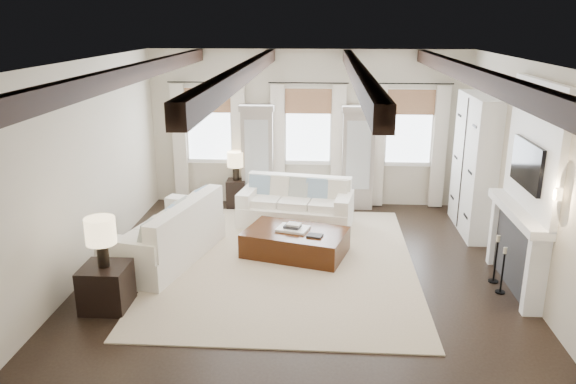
# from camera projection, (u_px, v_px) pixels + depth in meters

# --- Properties ---
(ground) EXTENTS (7.50, 7.50, 0.00)m
(ground) POSITION_uv_depth(u_px,v_px,m) (299.00, 280.00, 8.45)
(ground) COLOR black
(ground) RESTS_ON ground
(room_shell) EXTENTS (6.54, 7.54, 3.22)m
(room_shell) POSITION_uv_depth(u_px,v_px,m) (351.00, 145.00, 8.70)
(room_shell) COLOR beige
(room_shell) RESTS_ON ground
(area_rug) EXTENTS (4.08, 5.04, 0.02)m
(area_rug) POSITION_uv_depth(u_px,v_px,m) (286.00, 262.00, 9.06)
(area_rug) COLOR #C6B497
(area_rug) RESTS_ON ground
(sofa_back) EXTENTS (2.22, 1.28, 0.90)m
(sofa_back) POSITION_uv_depth(u_px,v_px,m) (296.00, 206.00, 10.65)
(sofa_back) COLOR white
(sofa_back) RESTS_ON ground
(sofa_left) EXTENTS (1.58, 2.51, 1.00)m
(sofa_left) POSITION_uv_depth(u_px,v_px,m) (170.00, 236.00, 9.05)
(sofa_left) COLOR white
(sofa_left) RESTS_ON ground
(ottoman) EXTENTS (1.84, 1.42, 0.43)m
(ottoman) POSITION_uv_depth(u_px,v_px,m) (295.00, 243.00, 9.30)
(ottoman) COLOR black
(ottoman) RESTS_ON ground
(tray) EXTENTS (0.59, 0.50, 0.04)m
(tray) POSITION_uv_depth(u_px,v_px,m) (293.00, 229.00, 9.28)
(tray) COLOR white
(tray) RESTS_ON ottoman
(book_lower) EXTENTS (0.31, 0.26, 0.04)m
(book_lower) POSITION_uv_depth(u_px,v_px,m) (292.00, 226.00, 9.26)
(book_lower) COLOR #262628
(book_lower) RESTS_ON tray
(book_upper) EXTENTS (0.26, 0.22, 0.03)m
(book_upper) POSITION_uv_depth(u_px,v_px,m) (294.00, 224.00, 9.25)
(book_upper) COLOR beige
(book_upper) RESTS_ON book_lower
(book_loose) EXTENTS (0.28, 0.24, 0.03)m
(book_loose) POSITION_uv_depth(u_px,v_px,m) (315.00, 236.00, 8.99)
(book_loose) COLOR #262628
(book_loose) RESTS_ON ottoman
(side_table_front) EXTENTS (0.61, 0.61, 0.61)m
(side_table_front) POSITION_uv_depth(u_px,v_px,m) (106.00, 287.00, 7.57)
(side_table_front) COLOR black
(side_table_front) RESTS_ON ground
(lamp_front) EXTENTS (0.40, 0.40, 0.68)m
(lamp_front) POSITION_uv_depth(u_px,v_px,m) (101.00, 234.00, 7.34)
(lamp_front) COLOR black
(lamp_front) RESTS_ON side_table_front
(side_table_back) EXTENTS (0.39, 0.39, 0.58)m
(side_table_back) POSITION_uv_depth(u_px,v_px,m) (237.00, 193.00, 11.69)
(side_table_back) COLOR black
(side_table_back) RESTS_ON ground
(lamp_back) EXTENTS (0.35, 0.35, 0.60)m
(lamp_back) POSITION_uv_depth(u_px,v_px,m) (236.00, 161.00, 11.49)
(lamp_back) COLOR black
(lamp_back) RESTS_ON side_table_back
(candlestick_near) EXTENTS (0.14, 0.14, 0.70)m
(candlestick_near) POSITION_uv_depth(u_px,v_px,m) (502.00, 274.00, 7.98)
(candlestick_near) COLOR black
(candlestick_near) RESTS_ON ground
(candlestick_far) EXTENTS (0.15, 0.15, 0.74)m
(candlestick_far) POSITION_uv_depth(u_px,v_px,m) (495.00, 263.00, 8.31)
(candlestick_far) COLOR black
(candlestick_far) RESTS_ON ground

